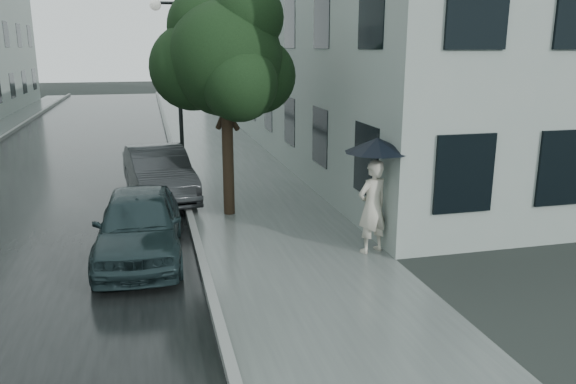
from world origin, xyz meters
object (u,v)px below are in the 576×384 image
object	(u,v)px
pedestrian	(372,207)
car_far	(159,173)
street_tree	(225,57)
car_near	(139,224)
lamp_post	(174,80)

from	to	relation	value
pedestrian	car_far	xyz separation A→B (m)	(-3.90, 5.14, -0.25)
street_tree	car_near	world-z (taller)	street_tree
car_near	car_far	world-z (taller)	car_far
pedestrian	car_far	bearing A→B (deg)	-71.50
lamp_post	car_near	world-z (taller)	lamp_post
street_tree	car_far	bearing A→B (deg)	131.79
street_tree	pedestrian	bearing A→B (deg)	-55.49
car_near	pedestrian	bearing A→B (deg)	-7.81
pedestrian	car_near	world-z (taller)	pedestrian
pedestrian	car_far	size ratio (longest dim) A/B	0.45
street_tree	car_far	world-z (taller)	street_tree
car_near	car_far	distance (m)	4.38
car_far	lamp_post	bearing A→B (deg)	64.66
pedestrian	lamp_post	world-z (taller)	lamp_post
pedestrian	lamp_post	size ratio (longest dim) A/B	0.35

